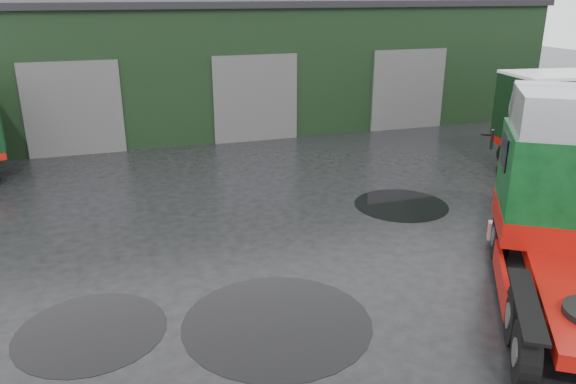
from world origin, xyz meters
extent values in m
plane|color=black|center=(0.00, 0.00, 0.00)|extent=(100.00, 100.00, 0.00)
cube|color=black|center=(2.00, 20.00, 3.00)|extent=(32.00, 12.00, 6.00)
cube|color=black|center=(2.00, 20.00, 6.15)|extent=(32.40, 12.40, 0.30)
cylinder|color=black|center=(-1.65, -1.32, 0.00)|extent=(4.11, 4.11, 0.01)
cylinder|color=black|center=(4.36, 4.15, 0.00)|extent=(3.11, 3.11, 0.01)
cylinder|color=black|center=(-5.45, -0.41, 0.00)|extent=(3.14, 3.14, 0.01)
camera|label=1|loc=(-4.64, -11.28, 6.73)|focal=35.00mm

